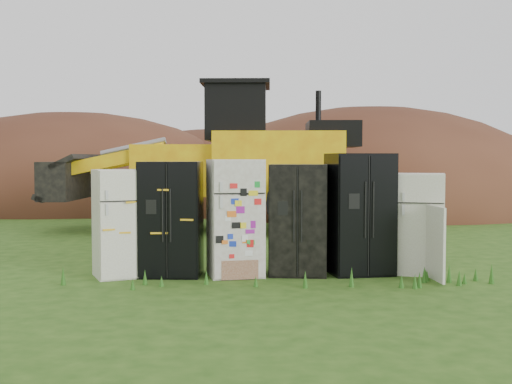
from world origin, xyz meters
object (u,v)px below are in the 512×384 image
fridge_leftmost (119,223)px  fridge_black_right (360,214)px  fridge_open_door (420,224)px  wheel_loader (199,157)px  fridge_black_side (171,219)px  fridge_sticker (235,218)px  fridge_dark_mid (298,220)px

fridge_leftmost → fridge_black_right: bearing=-19.4°
fridge_open_door → wheel_loader: size_ratio=0.21×
fridge_black_right → wheel_loader: (-2.72, 6.11, 0.90)m
fridge_black_side → fridge_sticker: 0.99m
fridge_leftmost → fridge_black_side: size_ratio=0.93×
fridge_black_side → fridge_black_right: fridge_black_right is taller
fridge_black_side → fridge_open_door: size_ratio=1.12×
fridge_leftmost → wheel_loader: bearing=60.4°
fridge_open_door → wheel_loader: wheel_loader is taller
fridge_black_side → fridge_leftmost: bearing=-171.7°
fridge_leftmost → fridge_black_right: size_ratio=0.87×
fridge_black_right → fridge_open_door: bearing=-10.0°
fridge_dark_mid → fridge_open_door: 1.94m
fridge_leftmost → wheel_loader: (1.03, 6.16, 1.03)m
wheel_loader → fridge_open_door: bearing=-54.8°
fridge_dark_mid → fridge_black_right: (0.98, 0.03, 0.08)m
fridge_dark_mid → fridge_black_right: bearing=9.7°
fridge_sticker → fridge_dark_mid: 0.98m
wheel_loader → fridge_sticker: bearing=-78.7°
fridge_black_right → fridge_leftmost: bearing=173.9°
fridge_leftmost → fridge_open_door: size_ratio=1.04×
fridge_sticker → fridge_leftmost: bearing=170.5°
fridge_sticker → fridge_dark_mid: size_ratio=1.04×
fridge_leftmost → fridge_black_side: 0.79m
fridge_black_side → fridge_black_right: bearing=5.5°
fridge_black_side → fridge_dark_mid: 1.97m
fridge_sticker → fridge_dark_mid: (0.98, 0.04, -0.04)m
fridge_black_side → fridge_dark_mid: size_ratio=1.02×
wheel_loader → fridge_dark_mid: bearing=-69.8°
fridge_leftmost → wheel_loader: 6.33m
fridge_leftmost → fridge_dark_mid: fridge_dark_mid is taller
fridge_leftmost → fridge_sticker: fridge_sticker is taller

